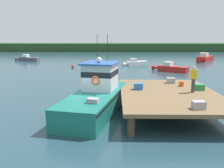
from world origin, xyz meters
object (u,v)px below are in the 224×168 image
crate_stack_mid_dock (171,80)px  mooring_buoy_channel_marker (141,82)px  deckhand_by_the_boat (194,79)px  mooring_buoy_spare_mooring (73,66)px  crate_single_far (199,87)px  moored_boat_mid_harbor (170,68)px  crate_stack_near_edge (139,86)px  moored_boat_far_right (28,59)px  bait_bucket (181,84)px  mooring_buoy_inshore (112,71)px  moored_boat_outer_mooring (205,58)px  main_fishing_boat (98,94)px  moored_boat_far_left (135,63)px  crate_single_by_cleat (199,105)px

crate_stack_mid_dock → mooring_buoy_channel_marker: size_ratio=1.38×
deckhand_by_the_boat → mooring_buoy_spare_mooring: size_ratio=3.91×
crate_single_far → moored_boat_mid_harbor: (1.83, 17.03, -0.96)m
crate_stack_near_edge → mooring_buoy_spare_mooring: 22.10m
moored_boat_mid_harbor → moored_boat_far_right: moored_boat_mid_harbor is taller
bait_bucket → mooring_buoy_spare_mooring: 22.42m
moored_boat_far_right → mooring_buoy_channel_marker: 29.41m
bait_bucket → mooring_buoy_channel_marker: size_ratio=0.78×
mooring_buoy_inshore → moored_boat_mid_harbor: bearing=6.1°
crate_stack_near_edge → mooring_buoy_channel_marker: size_ratio=1.38×
crate_stack_near_edge → moored_boat_outer_mooring: 34.02m
main_fishing_boat → moored_boat_far_left: 24.73m
crate_single_far → mooring_buoy_inshore: size_ratio=1.40×
main_fishing_boat → deckhand_by_the_boat: (5.98, -0.16, 1.05)m
moored_boat_mid_harbor → moored_boat_far_left: moored_boat_mid_harbor is taller
deckhand_by_the_boat → moored_boat_far_right: (-21.49, 31.28, -1.63)m
crate_single_by_cleat → moored_boat_mid_harbor: (3.26, 21.30, -0.96)m
mooring_buoy_channel_marker → moored_boat_outer_mooring: bearing=57.8°
mooring_buoy_channel_marker → bait_bucket: bearing=-73.1°
moored_boat_far_right → mooring_buoy_inshore: (16.17, -14.43, -0.21)m
deckhand_by_the_boat → mooring_buoy_inshore: bearing=107.5°
crate_stack_near_edge → mooring_buoy_inshore: 16.23m
crate_stack_near_edge → moored_boat_mid_harbor: size_ratio=0.13×
moored_boat_mid_harbor → moored_boat_far_left: size_ratio=1.08×
crate_single_by_cleat → moored_boat_far_right: size_ratio=0.12×
main_fishing_boat → deckhand_by_the_boat: bearing=-1.6°
bait_bucket → mooring_buoy_inshore: 15.84m
main_fishing_boat → crate_stack_near_edge: (2.64, 0.63, 0.40)m
crate_single_by_cleat → moored_boat_mid_harbor: 21.57m
crate_stack_mid_dock → moored_boat_outer_mooring: (12.41, 28.21, -0.85)m
crate_stack_mid_dock → bait_bucket: (0.49, -1.19, -0.02)m
crate_single_far → crate_stack_mid_dock: bearing=118.6°
moored_boat_far_left → mooring_buoy_spare_mooring: 10.04m
crate_single_far → deckhand_by_the_boat: (-0.62, -0.65, 0.66)m
moored_boat_far_left → moored_boat_mid_harbor: bearing=-58.6°
crate_stack_mid_dock → moored_boat_far_right: bearing=126.4°
crate_stack_mid_dock → mooring_buoy_spare_mooring: (-10.55, 18.29, -1.19)m
mooring_buoy_channel_marker → moored_boat_far_left: bearing=87.6°
main_fishing_boat → moored_boat_far_right: main_fishing_boat is taller
mooring_buoy_spare_mooring → moored_boat_mid_harbor: bearing=-15.1°
moored_boat_mid_harbor → moored_boat_far_right: (-23.94, 13.59, -0.01)m
moored_boat_mid_harbor → mooring_buoy_spare_mooring: moored_boat_mid_harbor is taller
main_fishing_boat → moored_boat_far_left: bearing=80.1°
moored_boat_outer_mooring → mooring_buoy_spare_mooring: 25.02m
deckhand_by_the_boat → moored_boat_far_left: deckhand_by_the_boat is taller
moored_boat_far_right → mooring_buoy_inshore: bearing=-41.7°
main_fishing_boat → moored_boat_outer_mooring: bearing=60.4°
crate_single_by_cleat → moored_boat_far_left: (-0.91, 28.13, -1.01)m
moored_boat_far_left → deckhand_by_the_boat: bearing=-86.0°
mooring_buoy_inshore → moored_boat_far_right: bearing=138.3°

